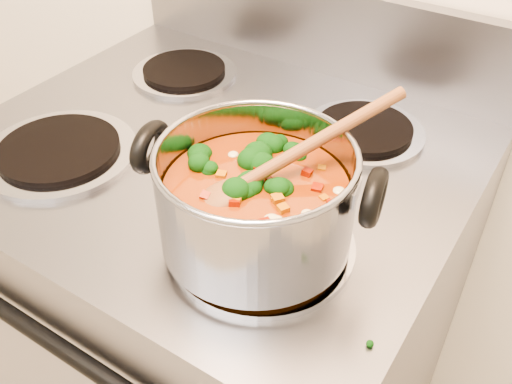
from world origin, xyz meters
TOP-DOWN VIEW (x-y plane):
  - electric_range at (-0.00, 1.16)m, footprint 0.78×0.70m
  - stockpot at (0.17, 1.00)m, footprint 0.30×0.24m
  - wooden_spoon at (0.18, 1.02)m, footprint 0.17×0.25m
  - cooktop_crumbs at (0.29, 0.90)m, footprint 0.20×0.09m

SIDE VIEW (x-z plane):
  - electric_range at x=0.00m, z-range -0.07..1.01m
  - cooktop_crumbs at x=0.29m, z-range 0.92..0.93m
  - stockpot at x=0.17m, z-range 0.93..1.07m
  - wooden_spoon at x=0.18m, z-range 0.99..1.09m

